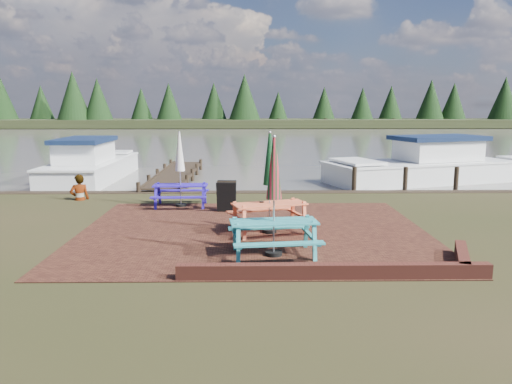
{
  "coord_description": "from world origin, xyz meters",
  "views": [
    {
      "loc": [
        -0.12,
        -11.66,
        3.28
      ],
      "look_at": [
        0.07,
        1.35,
        1.0
      ],
      "focal_mm": 35.0,
      "sensor_mm": 36.0,
      "label": 1
    }
  ],
  "objects_px": {
    "picnic_table_teal": "(274,215)",
    "person": "(78,175)",
    "picnic_table_red": "(270,199)",
    "boat_jetty": "(91,167)",
    "jetty": "(176,174)",
    "picnic_table_blue": "(180,181)",
    "boat_near": "(422,168)",
    "chalkboard": "(226,196)"
  },
  "relations": [
    {
      "from": "picnic_table_teal",
      "to": "person",
      "type": "xyz_separation_m",
      "value": [
        -6.44,
        6.63,
        -0.02
      ]
    },
    {
      "from": "picnic_table_red",
      "to": "boat_jetty",
      "type": "distance_m",
      "value": 13.13
    },
    {
      "from": "jetty",
      "to": "picnic_table_blue",
      "type": "bearing_deg",
      "value": -80.48
    },
    {
      "from": "picnic_table_blue",
      "to": "boat_jetty",
      "type": "relative_size",
      "value": 0.32
    },
    {
      "from": "picnic_table_teal",
      "to": "boat_jetty",
      "type": "xyz_separation_m",
      "value": [
        -7.86,
        12.51,
        -0.46
      ]
    },
    {
      "from": "boat_jetty",
      "to": "picnic_table_blue",
      "type": "bearing_deg",
      "value": -53.86
    },
    {
      "from": "picnic_table_red",
      "to": "jetty",
      "type": "distance_m",
      "value": 11.14
    },
    {
      "from": "boat_jetty",
      "to": "boat_near",
      "type": "height_order",
      "value": "boat_near"
    },
    {
      "from": "picnic_table_teal",
      "to": "person",
      "type": "bearing_deg",
      "value": 127.74
    },
    {
      "from": "boat_jetty",
      "to": "chalkboard",
      "type": "bearing_deg",
      "value": -49.69
    },
    {
      "from": "picnic_table_red",
      "to": "boat_near",
      "type": "distance_m",
      "value": 12.19
    },
    {
      "from": "picnic_table_blue",
      "to": "person",
      "type": "relative_size",
      "value": 1.35
    },
    {
      "from": "chalkboard",
      "to": "boat_near",
      "type": "height_order",
      "value": "boat_near"
    },
    {
      "from": "chalkboard",
      "to": "person",
      "type": "bearing_deg",
      "value": 162.69
    },
    {
      "from": "boat_jetty",
      "to": "person",
      "type": "relative_size",
      "value": 4.27
    },
    {
      "from": "picnic_table_blue",
      "to": "picnic_table_teal",
      "type": "bearing_deg",
      "value": -64.09
    },
    {
      "from": "picnic_table_red",
      "to": "boat_jetty",
      "type": "relative_size",
      "value": 0.34
    },
    {
      "from": "picnic_table_red",
      "to": "boat_jetty",
      "type": "bearing_deg",
      "value": 108.71
    },
    {
      "from": "picnic_table_red",
      "to": "jetty",
      "type": "xyz_separation_m",
      "value": [
        -3.91,
        10.4,
        -0.8
      ]
    },
    {
      "from": "jetty",
      "to": "person",
      "type": "distance_m",
      "value": 6.34
    },
    {
      "from": "picnic_table_teal",
      "to": "chalkboard",
      "type": "xyz_separation_m",
      "value": [
        -1.23,
        4.59,
        -0.42
      ]
    },
    {
      "from": "person",
      "to": "picnic_table_red",
      "type": "bearing_deg",
      "value": 120.84
    },
    {
      "from": "jetty",
      "to": "person",
      "type": "xyz_separation_m",
      "value": [
        -2.52,
        -5.76,
        0.78
      ]
    },
    {
      "from": "chalkboard",
      "to": "boat_jetty",
      "type": "xyz_separation_m",
      "value": [
        -6.63,
        7.92,
        -0.03
      ]
    },
    {
      "from": "picnic_table_blue",
      "to": "boat_jetty",
      "type": "height_order",
      "value": "picnic_table_blue"
    },
    {
      "from": "jetty",
      "to": "boat_near",
      "type": "xyz_separation_m",
      "value": [
        11.23,
        -0.66,
        0.37
      ]
    },
    {
      "from": "chalkboard",
      "to": "boat_near",
      "type": "bearing_deg",
      "value": 43.99
    },
    {
      "from": "picnic_table_teal",
      "to": "picnic_table_blue",
      "type": "relative_size",
      "value": 1.09
    },
    {
      "from": "chalkboard",
      "to": "person",
      "type": "distance_m",
      "value": 5.61
    },
    {
      "from": "person",
      "to": "boat_near",
      "type": "bearing_deg",
      "value": 176.98
    },
    {
      "from": "boat_near",
      "to": "picnic_table_teal",
      "type": "bearing_deg",
      "value": 130.21
    },
    {
      "from": "picnic_table_red",
      "to": "picnic_table_blue",
      "type": "height_order",
      "value": "picnic_table_red"
    },
    {
      "from": "jetty",
      "to": "boat_near",
      "type": "bearing_deg",
      "value": -3.37
    },
    {
      "from": "chalkboard",
      "to": "person",
      "type": "xyz_separation_m",
      "value": [
        -5.21,
        2.04,
        0.4
      ]
    },
    {
      "from": "person",
      "to": "boat_jetty",
      "type": "bearing_deg",
      "value": -99.82
    },
    {
      "from": "jetty",
      "to": "boat_near",
      "type": "distance_m",
      "value": 11.25
    },
    {
      "from": "picnic_table_teal",
      "to": "picnic_table_blue",
      "type": "height_order",
      "value": "picnic_table_teal"
    },
    {
      "from": "boat_jetty",
      "to": "person",
      "type": "distance_m",
      "value": 6.06
    },
    {
      "from": "picnic_table_teal",
      "to": "boat_near",
      "type": "height_order",
      "value": "picnic_table_teal"
    },
    {
      "from": "boat_jetty",
      "to": "boat_near",
      "type": "xyz_separation_m",
      "value": [
        15.17,
        -0.77,
        0.02
      ]
    },
    {
      "from": "chalkboard",
      "to": "jetty",
      "type": "xyz_separation_m",
      "value": [
        -2.69,
        7.8,
        -0.38
      ]
    },
    {
      "from": "picnic_table_teal",
      "to": "jetty",
      "type": "distance_m",
      "value": 13.02
    }
  ]
}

